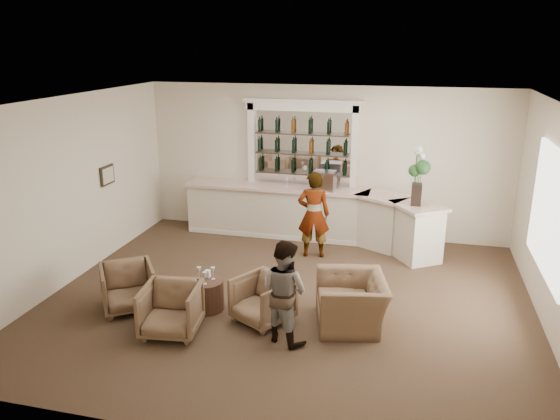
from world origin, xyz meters
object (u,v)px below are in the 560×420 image
Objects in this scene: bar_counter at (312,214)px; armchair_right at (263,300)px; guest at (284,291)px; armchair_center at (171,310)px; flower_vase at (418,173)px; sommelier at (314,215)px; armchair_far at (351,302)px; cocktail_table at (206,295)px; armchair_left at (128,287)px; espresso_machine at (324,181)px.

bar_counter is 7.17× the size of armchair_right.
guest is (0.40, -4.26, 0.20)m from bar_counter.
armchair_center is 5.32m from flower_vase.
sommelier is 1.51× the size of armchair_far.
sommelier is at bearing -171.63° from flower_vase.
armchair_left is (-1.23, -0.30, 0.13)m from cocktail_table.
sommelier is 2.92m from armchair_right.
armchair_left is 0.72× the size of flower_vase.
flower_vase is (0.86, 2.90, 1.41)m from armchair_far.
armchair_far is (1.29, -3.56, -0.19)m from bar_counter.
bar_counter reaches higher than cocktail_table.
guest is 3.33× the size of espresso_machine.
cocktail_table is at bearing -21.18° from armchair_left.
sommelier reaches higher than armchair_far.
armchair_right is at bearing -93.13° from armchair_far.
armchair_far is 3.34m from flower_vase.
sommelier is 2.88m from armchair_far.
bar_counter is at bearing -173.52° from armchair_far.
sommelier is 3.92m from armchair_left.
armchair_right is at bearing -31.57° from armchair_left.
espresso_machine is (0.30, 3.81, 0.98)m from armchair_right.
armchair_right reaches higher than cocktail_table.
espresso_machine is at bearing -0.49° from bar_counter.
bar_counter reaches higher than armchair_far.
flower_vase reaches higher than armchair_left.
sommelier is (1.25, 2.69, 0.63)m from cocktail_table.
cocktail_table is 0.32× the size of sommelier.
espresso_machine is 2.07m from flower_vase.
espresso_machine is (1.30, 3.63, 1.09)m from cocktail_table.
sommelier reaches higher than espresso_machine.
armchair_right is (-0.25, -2.86, -0.52)m from sommelier.
armchair_center is at bearing -120.79° from armchair_right.
armchair_left is at bearing -119.40° from espresso_machine.
armchair_right is at bearing 21.68° from armchair_center.
flower_vase is at bearing -89.29° from guest.
sommelier reaches higher than guest.
armchair_right is at bearing -9.68° from cocktail_table.
cocktail_table is 4.01m from espresso_machine.
bar_counter is at bearing -57.89° from guest.
guest is at bearing -23.14° from cocktail_table.
espresso_machine reaches higher than guest.
espresso_machine is at bearing 63.95° from armchair_center.
cocktail_table is (-1.05, -3.64, -0.32)m from bar_counter.
cocktail_table is 0.68× the size of armchair_center.
armchair_left is 5.69m from flower_vase.
bar_counter is at bearing 119.37° from armchair_right.
bar_counter is at bearing 162.95° from flower_vase.
armchair_left is 2.23m from armchair_right.
cocktail_table is 1.02m from armchair_right.
flower_vase is (2.21, 3.15, 1.42)m from armchair_right.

